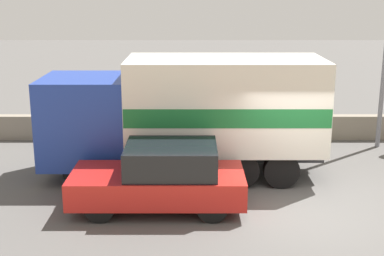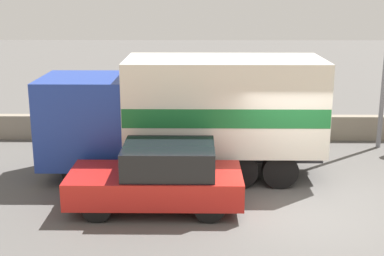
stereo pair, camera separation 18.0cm
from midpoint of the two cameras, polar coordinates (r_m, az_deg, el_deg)
name	(u,v)px [view 2 (the right image)]	position (r m, az deg, el deg)	size (l,w,h in m)	color
ground_plane	(303,214)	(12.26, 12.16, -8.94)	(80.00, 80.00, 0.00)	#514F4C
stone_wall_backdrop	(269,127)	(17.76, 8.48, 0.06)	(60.00, 0.35, 0.79)	gray
box_truck	(190,111)	(13.89, 0.19, 1.84)	(7.23, 2.36, 3.12)	navy
car_hatchback	(160,177)	(12.04, -3.04, -5.26)	(3.88, 1.74, 1.49)	#B21E19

